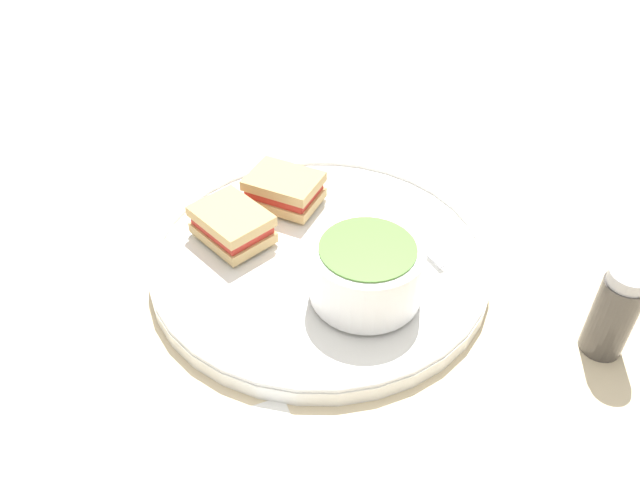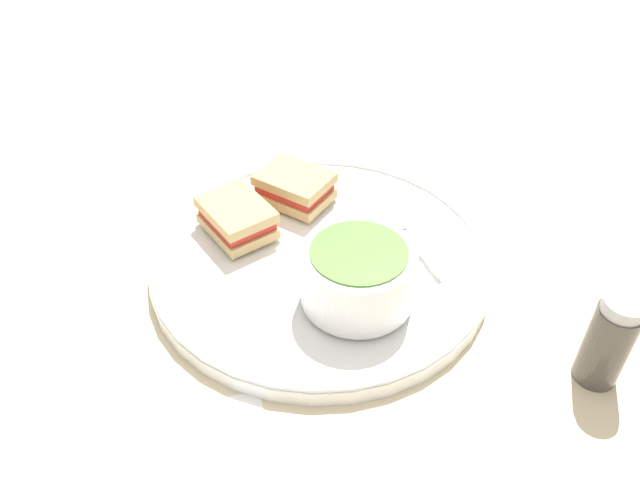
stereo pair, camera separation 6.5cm
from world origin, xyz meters
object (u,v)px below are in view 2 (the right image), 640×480
sandwich_half_far (237,217)px  salt_shaker (608,341)px  spoon (401,225)px  soup_bowl (358,275)px  sandwich_half_near (295,187)px

sandwich_half_far → salt_shaker: 0.39m
spoon → sandwich_half_far: size_ratio=1.15×
soup_bowl → spoon: soup_bowl is taller
spoon → sandwich_half_far: bearing=69.8°
salt_shaker → sandwich_half_far: bearing=52.9°
spoon → sandwich_half_far: 0.18m
sandwich_half_near → sandwich_half_far: 0.09m
spoon → salt_shaker: (-0.21, -0.13, 0.02)m
spoon → salt_shaker: salt_shaker is taller
sandwich_half_far → sandwich_half_near: bearing=-55.4°
sandwich_half_near → sandwich_half_far: size_ratio=1.01×
sandwich_half_near → salt_shaker: salt_shaker is taller
spoon → sandwich_half_near: sandwich_half_near is taller
spoon → sandwich_half_near: size_ratio=1.13×
salt_shaker → sandwich_half_near: bearing=40.3°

